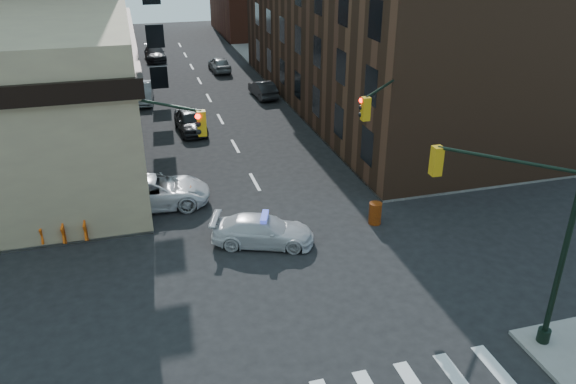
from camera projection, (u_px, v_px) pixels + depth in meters
ground at (307, 277)px, 23.79m from camera, size 140.00×140.00×0.00m
sidewalk_ne at (424, 68)px, 57.79m from camera, size 34.00×54.50×0.15m
commercial_row_ne at (381, 16)px, 43.45m from camera, size 14.00×34.00×14.00m
signal_pole_se at (534, 223)px, 18.47m from camera, size 5.40×5.27×8.00m
signal_pole_nw at (148, 151)px, 25.11m from camera, size 3.58×3.67×8.00m
signal_pole_ne at (387, 127)px, 27.98m from camera, size 3.67×3.58×8.00m
tree_ne_near at (300, 57)px, 46.66m from camera, size 3.00×3.00×4.85m
tree_ne_far at (275, 39)px, 53.61m from camera, size 3.00×3.00×4.85m
police_car at (263, 231)px, 25.96m from camera, size 5.11×3.42×1.37m
pickup at (153, 192)px, 29.41m from camera, size 6.15×3.18×1.66m
parked_car_wnear at (190, 121)px, 40.02m from camera, size 2.19×4.72×1.56m
parked_car_wfar at (142, 93)px, 46.61m from camera, size 2.11×5.04×1.62m
parked_car_wdeep at (155, 53)px, 61.09m from camera, size 2.24×5.14×1.47m
parked_car_enear at (263, 89)px, 48.01m from camera, size 1.81×4.37×1.41m
parked_car_efar at (219, 64)px, 56.36m from camera, size 1.94×4.48×1.50m
pedestrian_a at (74, 203)px, 27.99m from camera, size 0.68×0.61×1.57m
pedestrian_b at (63, 198)px, 28.27m from camera, size 0.98×0.83×1.78m
pedestrian_c at (20, 217)px, 26.37m from camera, size 1.17×0.74×1.85m
barrel_road at (375, 213)px, 27.78m from camera, size 0.77×0.77×1.12m
barrel_bank at (187, 196)px, 29.62m from camera, size 0.75×0.75×1.06m
barricade_nw_a at (76, 230)px, 26.13m from camera, size 1.38×0.84×0.97m
barricade_nw_b at (54, 233)px, 25.91m from camera, size 1.36×0.86×0.95m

